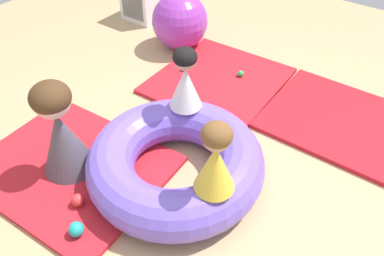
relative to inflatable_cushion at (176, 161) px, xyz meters
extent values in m
plane|color=tan|center=(0.09, 0.00, -0.18)|extent=(8.00, 8.00, 0.00)
cube|color=#B21923|center=(1.02, 1.37, -0.16)|extent=(1.72, 1.08, 0.04)
cube|color=red|center=(-0.44, 1.26, -0.16)|extent=(1.20, 1.29, 0.04)
cube|color=red|center=(-0.71, -0.41, -0.16)|extent=(1.47, 1.22, 0.04)
torus|color=#7056D1|center=(0.00, 0.00, 0.00)|extent=(1.30, 1.30, 0.35)
cone|color=yellow|center=(0.43, -0.16, 0.35)|extent=(0.34, 0.34, 0.34)
sphere|color=tan|center=(0.43, -0.16, 0.60)|extent=(0.17, 0.17, 0.17)
ellipsoid|color=brown|center=(0.43, -0.16, 0.61)|extent=(0.18, 0.18, 0.15)
cone|color=white|center=(-0.21, 0.40, 0.34)|extent=(0.36, 0.36, 0.34)
sphere|color=tan|center=(-0.21, 0.40, 0.59)|extent=(0.17, 0.17, 0.17)
ellipsoid|color=black|center=(-0.21, 0.40, 0.61)|extent=(0.18, 0.18, 0.14)
cone|color=#4C4751|center=(-0.71, -0.41, 0.12)|extent=(0.55, 0.55, 0.52)
sphere|color=beige|center=(-0.71, -0.41, 0.50)|extent=(0.26, 0.26, 0.26)
ellipsoid|color=#472D19|center=(-0.71, -0.41, 0.53)|extent=(0.28, 0.28, 0.22)
sphere|color=red|center=(-0.38, -0.63, -0.09)|extent=(0.09, 0.09, 0.09)
sphere|color=blue|center=(-0.81, 1.18, -0.10)|extent=(0.07, 0.07, 0.07)
sphere|color=teal|center=(-0.20, -0.79, -0.08)|extent=(0.10, 0.10, 0.10)
sphere|color=green|center=(-0.28, 1.43, -0.10)|extent=(0.06, 0.06, 0.06)
sphere|color=orange|center=(-0.72, 1.07, -0.10)|extent=(0.06, 0.06, 0.06)
sphere|color=purple|center=(-1.19, 1.61, 0.14)|extent=(0.62, 0.62, 0.62)
camera|label=1|loc=(1.23, -1.49, 2.03)|focal=35.58mm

